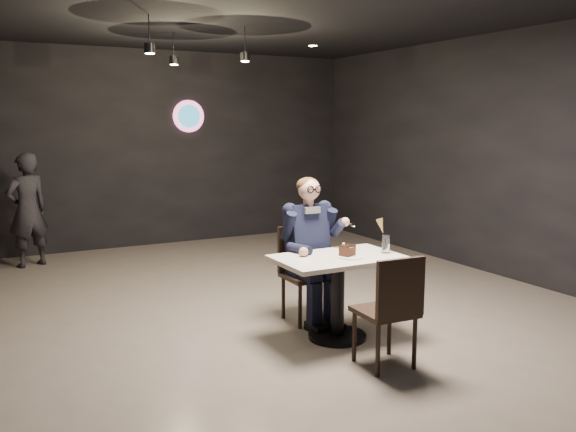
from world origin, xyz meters
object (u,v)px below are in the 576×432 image
main_table (338,298)px  sundae_glass (386,244)px  chair_far (307,275)px  seated_man (307,248)px  passerby (27,210)px  chair_near (385,309)px

main_table → sundae_glass: size_ratio=6.94×
main_table → chair_far: bearing=90.0°
main_table → chair_far: (0.00, 0.55, 0.09)m
seated_man → passerby: (-2.16, 3.69, 0.04)m
main_table → sundae_glass: bearing=-9.8°
main_table → chair_far: size_ratio=1.20×
passerby → sundae_glass: bearing=99.0°
sundae_glass → seated_man: bearing=126.0°
passerby → chair_near: bearing=91.5°
main_table → chair_near: (0.00, -0.69, 0.09)m
seated_man → passerby: 4.28m
seated_man → sundae_glass: (0.46, -0.63, 0.11)m
sundae_glass → passerby: passerby is taller
chair_near → passerby: (-2.16, 4.93, 0.30)m
seated_man → sundae_glass: seated_man is taller
chair_near → seated_man: (0.00, 1.24, 0.26)m
chair_far → passerby: size_ratio=0.61×
chair_far → seated_man: seated_man is taller
chair_far → passerby: 4.29m
seated_man → chair_far: bearing=-90.0°
chair_far → sundae_glass: bearing=-54.0°
chair_far → main_table: bearing=-90.0°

